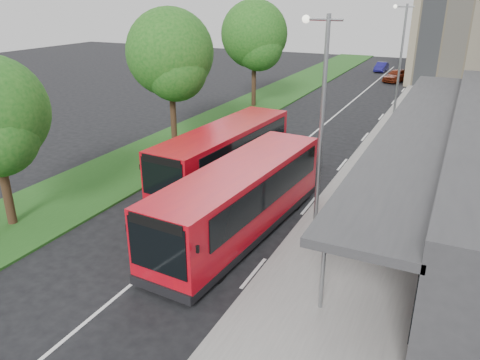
% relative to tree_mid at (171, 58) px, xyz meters
% --- Properties ---
extents(ground, '(120.00, 120.00, 0.00)m').
position_rel_tree_mid_xyz_m(ground, '(7.01, -9.05, -5.27)').
color(ground, black).
rests_on(ground, ground).
extents(pavement, '(5.00, 80.00, 0.15)m').
position_rel_tree_mid_xyz_m(pavement, '(13.01, 10.95, -5.20)').
color(pavement, gray).
rests_on(pavement, ground).
extents(grass_verge, '(5.00, 80.00, 0.10)m').
position_rel_tree_mid_xyz_m(grass_verge, '(0.01, 10.95, -5.22)').
color(grass_verge, '#1E4D18').
rests_on(grass_verge, ground).
extents(lane_centre_line, '(0.12, 70.00, 0.01)m').
position_rel_tree_mid_xyz_m(lane_centre_line, '(7.01, 5.95, -5.27)').
color(lane_centre_line, silver).
rests_on(lane_centre_line, ground).
extents(kerb_dashes, '(0.12, 56.00, 0.01)m').
position_rel_tree_mid_xyz_m(kerb_dashes, '(10.31, 9.95, -5.27)').
color(kerb_dashes, silver).
rests_on(kerb_dashes, ground).
extents(tree_mid, '(5.08, 5.08, 8.17)m').
position_rel_tree_mid_xyz_m(tree_mid, '(0.00, 0.00, 0.00)').
color(tree_mid, '#361F15').
rests_on(tree_mid, ground).
extents(tree_far, '(5.27, 5.27, 8.48)m').
position_rel_tree_mid_xyz_m(tree_far, '(-0.00, 12.00, 0.20)').
color(tree_far, '#361F15').
rests_on(tree_far, ground).
extents(lamp_post_near, '(1.44, 0.28, 8.00)m').
position_rel_tree_mid_xyz_m(lamp_post_near, '(11.13, -7.05, -0.56)').
color(lamp_post_near, gray).
rests_on(lamp_post_near, pavement).
extents(lamp_post_far, '(1.44, 0.28, 8.00)m').
position_rel_tree_mid_xyz_m(lamp_post_far, '(11.13, 12.95, -0.56)').
color(lamp_post_far, gray).
rests_on(lamp_post_far, pavement).
extents(bus_main, '(3.21, 10.08, 2.81)m').
position_rel_tree_mid_xyz_m(bus_main, '(8.70, -8.74, -3.83)').
color(bus_main, red).
rests_on(bus_main, ground).
extents(bus_second, '(3.12, 9.88, 2.75)m').
position_rel_tree_mid_xyz_m(bus_second, '(5.61, -4.10, -3.86)').
color(bus_second, red).
rests_on(bus_second, ground).
extents(litter_bin, '(0.48, 0.48, 0.84)m').
position_rel_tree_mid_xyz_m(litter_bin, '(12.74, 0.92, -4.70)').
color(litter_bin, '#382917').
rests_on(litter_bin, pavement).
extents(bollard, '(0.14, 0.14, 0.86)m').
position_rel_tree_mid_xyz_m(bollard, '(11.64, 8.27, -4.69)').
color(bollard, '#DCBA0B').
rests_on(bollard, pavement).
extents(car_near, '(2.78, 4.34, 1.37)m').
position_rel_tree_mid_xyz_m(car_near, '(8.97, 29.40, -4.59)').
color(car_near, '#621E0E').
rests_on(car_near, ground).
extents(car_far, '(1.30, 3.39, 1.10)m').
position_rel_tree_mid_xyz_m(car_far, '(6.22, 36.08, -4.72)').
color(car_far, navy).
rests_on(car_far, ground).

